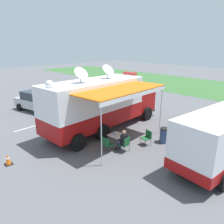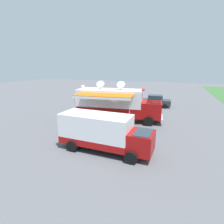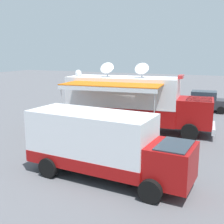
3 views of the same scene
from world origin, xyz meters
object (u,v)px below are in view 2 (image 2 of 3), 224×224
(seated_responder, at_px, (94,122))
(traffic_cone, at_px, (65,114))
(car_behind_truck, at_px, (121,100))
(folding_table, at_px, (97,120))
(support_truck, at_px, (102,133))
(folding_chair_beside_table, at_px, (89,121))
(water_bottle, at_px, (96,118))
(folding_chair_at_table, at_px, (93,123))
(trash_bin, at_px, (116,130))
(car_far_corner, at_px, (156,101))
(folding_chair_spare_by_truck, at_px, (107,126))
(command_truck, at_px, (116,103))

(seated_responder, distance_m, traffic_cone, 5.90)
(seated_responder, xyz_separation_m, car_behind_truck, (-10.70, -0.22, 0.23))
(folding_table, relative_size, support_truck, 0.13)
(folding_chair_beside_table, relative_size, seated_responder, 0.70)
(water_bottle, height_order, folding_chair_at_table, water_bottle)
(trash_bin, height_order, support_truck, support_truck)
(folding_chair_at_table, bearing_deg, folding_chair_beside_table, -131.76)
(traffic_cone, relative_size, car_behind_truck, 0.13)
(seated_responder, distance_m, car_far_corner, 12.66)
(folding_chair_at_table, xyz_separation_m, car_behind_truck, (-10.88, -0.24, 0.37))
(folding_table, relative_size, folding_chair_at_table, 1.00)
(car_behind_truck, relative_size, car_far_corner, 1.04)
(folding_table, distance_m, water_bottle, 0.23)
(folding_chair_beside_table, height_order, car_far_corner, car_far_corner)
(water_bottle, bearing_deg, folding_chair_at_table, 3.23)
(folding_chair_spare_by_truck, relative_size, car_far_corner, 0.20)
(water_bottle, distance_m, folding_chair_at_table, 0.92)
(folding_chair_at_table, relative_size, trash_bin, 0.96)
(car_far_corner, bearing_deg, seated_responder, -23.12)
(folding_chair_at_table, relative_size, traffic_cone, 1.50)
(car_behind_truck, bearing_deg, water_bottle, 1.10)
(command_truck, distance_m, car_far_corner, 9.22)
(folding_chair_spare_by_truck, xyz_separation_m, car_behind_truck, (-11.12, -1.84, 0.37))
(folding_chair_beside_table, bearing_deg, traffic_cone, -117.57)
(command_truck, relative_size, water_bottle, 43.17)
(command_truck, xyz_separation_m, folding_chair_spare_by_truck, (3.65, 0.28, -1.43))
(car_behind_truck, bearing_deg, trash_bin, 13.87)
(command_truck, bearing_deg, support_truck, 10.07)
(folding_table, bearing_deg, command_truck, 155.10)
(folding_chair_beside_table, relative_size, folding_chair_spare_by_truck, 1.00)
(command_truck, xyz_separation_m, trash_bin, (4.17, 1.31, -1.49))
(folding_chair_beside_table, bearing_deg, command_truck, 143.17)
(water_bottle, distance_m, seated_responder, 0.69)
(folding_chair_at_table, height_order, traffic_cone, folding_chair_at_table)
(folding_chair_beside_table, height_order, traffic_cone, folding_chair_beside_table)
(folding_chair_at_table, bearing_deg, support_truck, 33.32)
(water_bottle, bearing_deg, command_truck, 151.78)
(folding_chair_spare_by_truck, distance_m, car_far_corner, 12.52)
(folding_chair_spare_by_truck, height_order, traffic_cone, folding_chair_spare_by_truck)
(folding_chair_beside_table, bearing_deg, trash_bin, 67.25)
(seated_responder, bearing_deg, traffic_cone, -118.38)
(command_truck, height_order, car_far_corner, command_truck)
(traffic_cone, bearing_deg, command_truck, 93.76)
(folding_table, distance_m, folding_chair_spare_by_truck, 1.82)
(car_behind_truck, bearing_deg, folding_chair_beside_table, -2.78)
(folding_table, relative_size, folding_chair_beside_table, 1.00)
(folding_chair_beside_table, distance_m, support_truck, 5.84)
(command_truck, relative_size, trash_bin, 10.63)
(folding_chair_spare_by_truck, bearing_deg, folding_chair_beside_table, -110.96)
(car_far_corner, bearing_deg, folding_chair_beside_table, -27.01)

